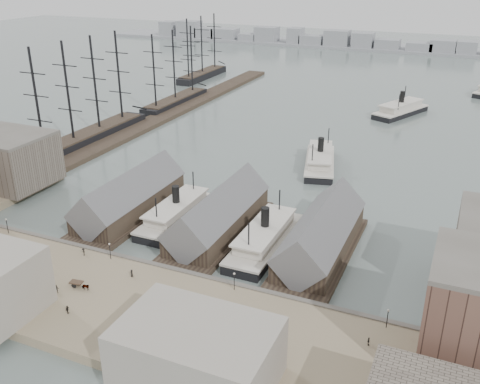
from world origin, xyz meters
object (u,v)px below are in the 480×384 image
at_px(ferry_docked_west, 177,212).
at_px(horse_cart_right, 183,310).
at_px(tram, 472,372).
at_px(horse_cart_center, 82,286).

bearing_deg(ferry_docked_west, horse_cart_right, -58.55).
height_order(tram, horse_cart_center, tram).
bearing_deg(ferry_docked_west, horse_cart_center, -89.99).
bearing_deg(horse_cart_right, horse_cart_center, 80.71).
height_order(ferry_docked_west, horse_cart_right, ferry_docked_west).
relative_size(horse_cart_center, horse_cart_right, 1.02).
relative_size(ferry_docked_west, horse_cart_center, 5.97).
xyz_separation_m(ferry_docked_west, horse_cart_center, (0.01, -37.72, 0.34)).
distance_m(ferry_docked_west, tram, 79.96).
distance_m(ferry_docked_west, horse_cart_center, 37.72).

